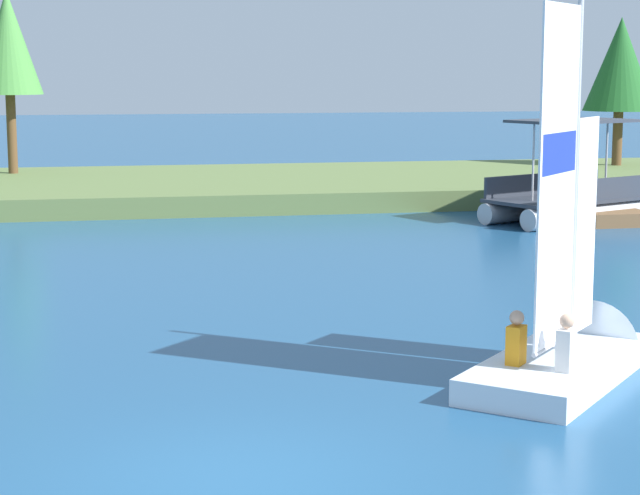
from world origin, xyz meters
The scene contains 7 objects.
ground_plane centered at (0.00, 0.00, 0.00)m, with size 200.00×200.00×0.00m, color navy.
shore_bank centered at (0.00, 27.24, 0.32)m, with size 80.00×11.14×0.63m, color #5B703D.
shoreline_tree_centre centered at (-4.29, 30.37, 5.18)m, with size 2.32×2.32×6.40m.
shoreline_tree_midright centered at (18.31, 29.48, 4.45)m, with size 2.73×2.73×5.62m.
wooden_dock centered at (12.78, 19.68, 0.19)m, with size 1.76×4.97×0.38m, color brown.
sailboat centered at (5.45, 3.65, 0.37)m, with size 4.06×4.25×6.23m.
pontoon_boat centered at (11.83, 18.87, 0.68)m, with size 5.51×4.14×2.89m.
Camera 1 is at (-1.36, -11.54, 4.31)m, focal length 64.24 mm.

